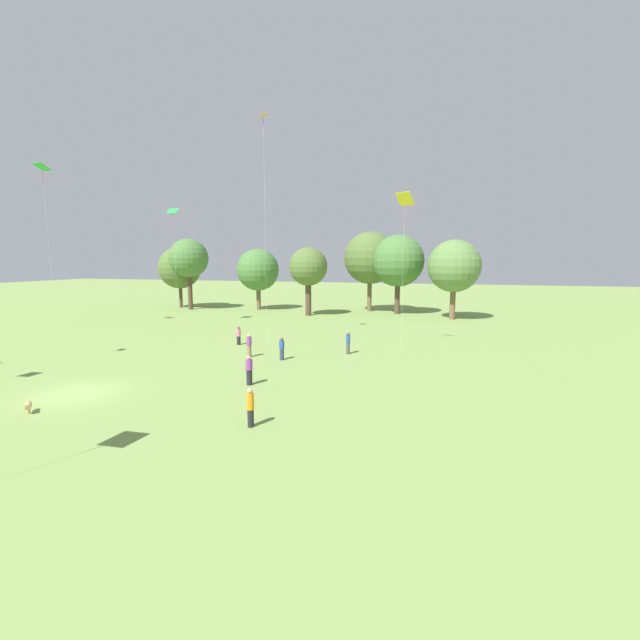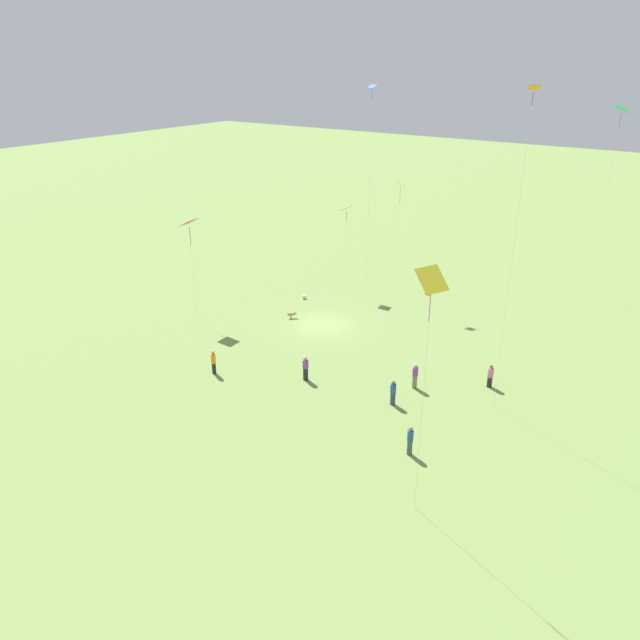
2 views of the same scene
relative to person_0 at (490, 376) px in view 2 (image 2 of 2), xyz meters
name	(u,v)px [view 2 (image 2 of 2)]	position (x,y,z in m)	size (l,w,h in m)	color
ground_plane	(323,325)	(-2.19, -15.16, -0.81)	(240.00, 240.00, 0.00)	#7A994C
person_0	(490,376)	(0.00, 0.00, 0.00)	(0.49, 0.49, 1.65)	#232328
person_1	(214,362)	(9.15, -16.68, 0.08)	(0.36, 0.36, 1.76)	#232328
person_2	(410,440)	(9.99, -0.93, 0.10)	(0.36, 0.36, 1.81)	#4C4C51
person_3	(415,376)	(3.01, -4.11, 0.08)	(0.43, 0.43, 1.80)	#847056
person_4	(306,368)	(6.25, -10.82, 0.07)	(0.43, 0.43, 1.78)	#232328
person_5	(393,393)	(5.74, -4.30, 0.04)	(0.51, 0.51, 1.72)	#333D5B
kite_0	(529,128)	(2.20, 1.12, 16.30)	(0.80, 0.82, 19.31)	orange
kite_1	(621,115)	(-21.94, 1.40, 15.26)	(1.39, 1.28, 16.84)	green
kite_2	(189,224)	(2.16, -25.33, 7.16)	(1.31, 1.18, 8.45)	#E54C99
kite_3	(431,286)	(13.88, 1.36, 10.92)	(1.52, 1.34, 12.50)	yellow
kite_4	(372,106)	(-13.95, -17.90, 15.64)	(0.67, 0.72, 18.22)	blue
kite_5	(347,211)	(-10.80, -18.39, 6.70)	(1.01, 0.92, 7.98)	red
kite_6	(401,185)	(-20.52, -18.00, 7.49)	(1.60, 1.56, 8.86)	yellow
dog_0	(292,314)	(-1.92, -18.14, -0.45)	(0.70, 0.66, 0.53)	tan
picnic_bag_0	(304,297)	(-6.17, -19.94, -0.66)	(0.43, 0.43, 0.32)	beige
picnic_bag_1	(427,292)	(-13.67, -11.18, -0.63)	(0.49, 0.46, 0.37)	#33518C
picnic_bag_2	(419,277)	(-17.29, -13.79, -0.69)	(0.32, 0.29, 0.25)	#A58459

